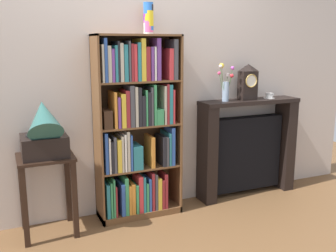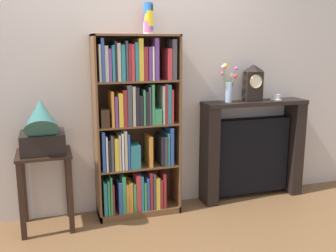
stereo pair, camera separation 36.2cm
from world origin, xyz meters
name	(u,v)px [view 1 (the left image)]	position (x,y,z in m)	size (l,w,h in m)	color
ground_plane	(143,218)	(0.00, 0.00, -0.01)	(7.72, 6.40, 0.02)	brown
wall_back	(150,74)	(0.20, 0.27, 1.30)	(4.72, 0.08, 2.60)	beige
bookshelf	(136,131)	(-0.02, 0.08, 0.81)	(0.76, 0.29, 1.66)	brown
cup_stack	(148,18)	(0.13, 0.13, 1.80)	(0.09, 0.09, 0.27)	white
side_table_left	(47,179)	(-0.83, 0.03, 0.48)	(0.45, 0.41, 0.68)	black
gramophone	(44,131)	(-0.83, -0.02, 0.90)	(0.36, 0.47, 0.54)	black
fireplace_mantel	(247,148)	(1.22, 0.13, 0.50)	(1.09, 0.26, 1.02)	black
mantel_clock	(248,82)	(1.18, 0.10, 1.20)	(0.17, 0.12, 0.36)	black
flower_vase	(225,85)	(0.92, 0.11, 1.18)	(0.18, 0.10, 0.37)	#99B2D1
teacup_with_saucer	(269,96)	(1.46, 0.11, 1.04)	(0.12, 0.11, 0.06)	white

